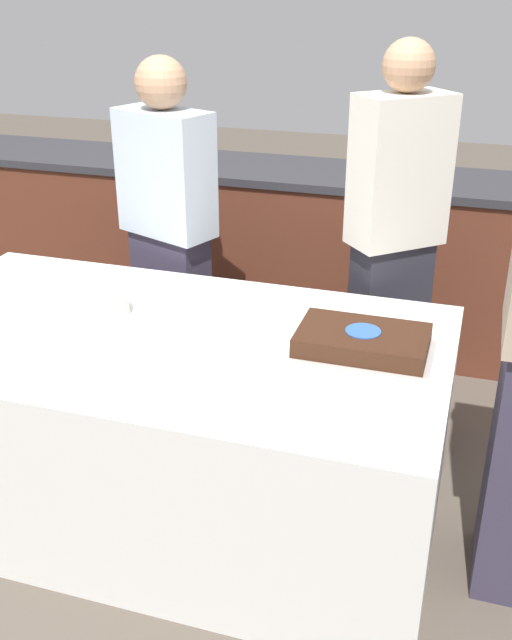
{
  "coord_description": "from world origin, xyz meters",
  "views": [
    {
      "loc": [
        1.0,
        -2.1,
        1.87
      ],
      "look_at": [
        0.34,
        0.0,
        0.83
      ],
      "focal_mm": 42.0,
      "sensor_mm": 36.0,
      "label": 1
    }
  ],
  "objects_px": {
    "cake": "(363,341)",
    "person_cutting_cake": "(394,247)",
    "person_standing_back": "(169,235)",
    "plate_stack": "(100,305)"
  },
  "relations": [
    {
      "from": "cake",
      "to": "person_cutting_cake",
      "type": "height_order",
      "value": "person_cutting_cake"
    },
    {
      "from": "cake",
      "to": "person_standing_back",
      "type": "height_order",
      "value": "person_standing_back"
    },
    {
      "from": "cake",
      "to": "person_cutting_cake",
      "type": "relative_size",
      "value": 0.28
    },
    {
      "from": "cake",
      "to": "person_standing_back",
      "type": "bearing_deg",
      "value": 145.49
    },
    {
      "from": "cake",
      "to": "plate_stack",
      "type": "distance_m",
      "value": 0.95
    },
    {
      "from": "plate_stack",
      "to": "person_standing_back",
      "type": "bearing_deg",
      "value": 92.09
    },
    {
      "from": "plate_stack",
      "to": "person_cutting_cake",
      "type": "relative_size",
      "value": 0.13
    },
    {
      "from": "cake",
      "to": "plate_stack",
      "type": "relative_size",
      "value": 2.25
    },
    {
      "from": "cake",
      "to": "person_standing_back",
      "type": "distance_m",
      "value": 1.19
    },
    {
      "from": "cake",
      "to": "plate_stack",
      "type": "xyz_separation_m",
      "value": [
        -0.95,
        -0.01,
        0.0
      ]
    }
  ]
}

